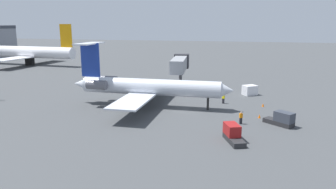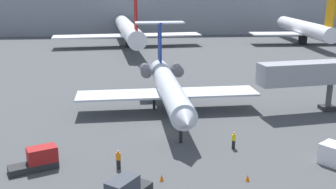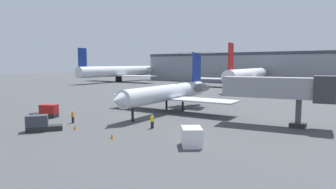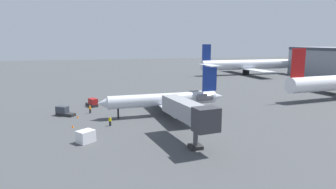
{
  "view_description": "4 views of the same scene",
  "coord_description": "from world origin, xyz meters",
  "views": [
    {
      "loc": [
        -46.65,
        -9.94,
        13.1
      ],
      "look_at": [
        -0.92,
        2.58,
        2.55
      ],
      "focal_mm": 34.08,
      "sensor_mm": 36.0,
      "label": 1
    },
    {
      "loc": [
        -3.2,
        -39.19,
        15.03
      ],
      "look_at": [
        0.72,
        6.41,
        2.25
      ],
      "focal_mm": 42.08,
      "sensor_mm": 36.0,
      "label": 2
    },
    {
      "loc": [
        27.73,
        -33.64,
        7.91
      ],
      "look_at": [
        -0.6,
        7.94,
        2.66
      ],
      "focal_mm": 31.7,
      "sensor_mm": 36.0,
      "label": 3
    },
    {
      "loc": [
        57.74,
        -8.35,
        14.83
      ],
      "look_at": [
        -1.57,
        7.59,
        3.8
      ],
      "focal_mm": 31.44,
      "sensor_mm": 36.0,
      "label": 4
    }
  ],
  "objects": [
    {
      "name": "traffic_cone_near",
      "position": [
        5.51,
        -11.59,
        0.28
      ],
      "size": [
        0.36,
        0.36,
        0.55
      ],
      "color": "orange",
      "rests_on": "ground_plane"
    },
    {
      "name": "parked_airliner_west_end",
      "position": [
        -62.97,
        60.99,
        4.49
      ],
      "size": [
        36.72,
        43.67,
        13.8
      ],
      "color": "silver",
      "rests_on": "ground_plane"
    },
    {
      "name": "ground_crew_loader",
      "position": [
        -4.76,
        -8.55,
        0.86
      ],
      "size": [
        0.43,
        0.48,
        1.69
      ],
      "color": "black",
      "rests_on": "ground_plane"
    },
    {
      "name": "regional_jet",
      "position": [
        0.75,
        6.91,
        3.33
      ],
      "size": [
        22.17,
        26.63,
        10.06
      ],
      "color": "silver",
      "rests_on": "ground_plane"
    },
    {
      "name": "traffic_cone_mid",
      "position": [
        -1.27,
        -10.99,
        0.28
      ],
      "size": [
        0.36,
        0.36,
        0.55
      ],
      "color": "orange",
      "rests_on": "ground_plane"
    },
    {
      "name": "ground_plane",
      "position": [
        0.0,
        0.0,
        -0.05
      ],
      "size": [
        400.0,
        400.0,
        0.1
      ],
      "primitive_type": "cube",
      "color": "#424447"
    },
    {
      "name": "baggage_tug_lead",
      "position": [
        -11.47,
        -7.97,
        0.84
      ],
      "size": [
        4.22,
        2.9,
        1.9
      ],
      "color": "#262628",
      "rests_on": "ground_plane"
    },
    {
      "name": "ground_crew_marshaller",
      "position": [
        5.98,
        -5.17,
        0.86
      ],
      "size": [
        0.43,
        0.48,
        1.69
      ],
      "color": "black",
      "rests_on": "ground_plane"
    },
    {
      "name": "baggage_tug_trailing",
      "position": [
        -4.05,
        -13.76,
        0.84
      ],
      "size": [
        3.53,
        4.03,
        1.9
      ],
      "color": "#262628",
      "rests_on": "ground_plane"
    },
    {
      "name": "jet_bridge",
      "position": [
        18.89,
        5.39,
        4.77
      ],
      "size": [
        13.58,
        4.74,
        6.48
      ],
      "color": "gray",
      "rests_on": "ground_plane"
    },
    {
      "name": "cargo_container_uld",
      "position": [
        13.9,
        -9.31,
        0.91
      ],
      "size": [
        2.93,
        3.05,
        1.82
      ],
      "color": "silver",
      "rests_on": "ground_plane"
    }
  ]
}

